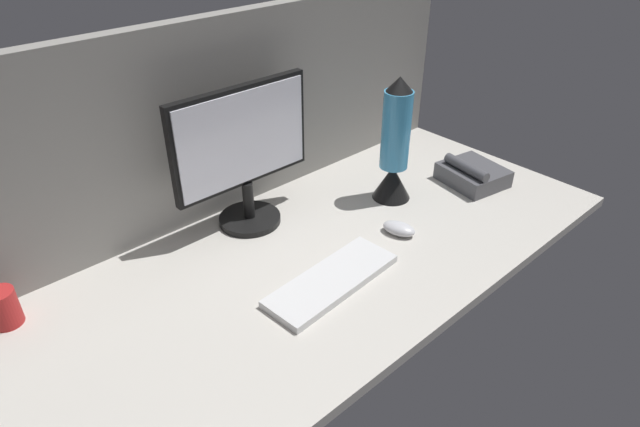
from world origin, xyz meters
TOP-DOWN VIEW (x-y plane):
  - ground_plane at (0.00, 0.00)cm, footprint 180.00×80.00cm
  - cubicle_wall_back at (0.00, 37.50)cm, footprint 180.00×5.00cm
  - monitor at (-0.75, 25.13)cm, footprint 42.71×18.00cm
  - keyboard at (-2.51, -12.44)cm, footprint 37.84×15.64cm
  - mouse at (26.77, -9.21)cm, footprint 8.16×10.82cm
  - mug_red_plastic at (-66.67, 27.27)cm, footprint 6.64×6.64cm
  - lava_lamp at (40.71, 6.01)cm, footprint 11.92×11.92cm
  - desk_phone at (67.19, -5.83)cm, footprint 20.06×21.68cm

SIDE VIEW (x-z plane):
  - ground_plane at x=0.00cm, z-range -3.00..0.00cm
  - keyboard at x=-2.51cm, z-range 0.00..2.00cm
  - mouse at x=26.77cm, z-range 0.00..3.40cm
  - desk_phone at x=67.19cm, z-range -1.21..7.59cm
  - mug_red_plastic at x=-66.67cm, z-range 0.00..9.06cm
  - lava_lamp at x=40.71cm, z-range -3.14..35.87cm
  - monitor at x=-0.75cm, z-range 2.27..43.15cm
  - cubicle_wall_back at x=0.00cm, z-range 0.00..56.42cm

